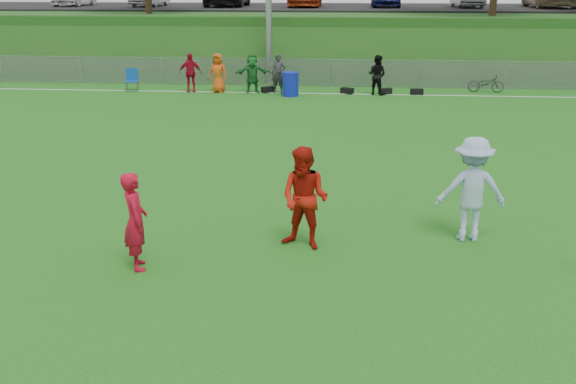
# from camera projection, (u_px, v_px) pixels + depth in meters

# --- Properties ---
(ground) EXTENTS (120.00, 120.00, 0.00)m
(ground) POSITION_uv_depth(u_px,v_px,m) (302.00, 271.00, 11.05)
(ground) COLOR #1D5912
(ground) RESTS_ON ground
(sideline_far) EXTENTS (60.00, 0.10, 0.01)m
(sideline_far) POSITION_uv_depth(u_px,v_px,m) (330.00, 94.00, 28.05)
(sideline_far) COLOR white
(sideline_far) RESTS_ON ground
(fence) EXTENTS (58.00, 0.06, 1.30)m
(fence) POSITION_uv_depth(u_px,v_px,m) (331.00, 73.00, 29.74)
(fence) COLOR gray
(fence) RESTS_ON ground
(berm) EXTENTS (120.00, 18.00, 3.00)m
(berm) POSITION_uv_depth(u_px,v_px,m) (336.00, 34.00, 39.86)
(berm) COLOR #1B5116
(berm) RESTS_ON ground
(parking_lot) EXTENTS (120.00, 12.00, 0.10)m
(parking_lot) POSITION_uv_depth(u_px,v_px,m) (337.00, 7.00, 41.26)
(parking_lot) COLOR black
(parking_lot) RESTS_ON berm
(spectator_row) EXTENTS (9.24, 0.95, 1.69)m
(spectator_row) POSITION_uv_depth(u_px,v_px,m) (265.00, 74.00, 28.03)
(spectator_row) COLOR #AB0B22
(spectator_row) RESTS_ON ground
(gear_bags) EXTENTS (7.10, 0.55, 0.26)m
(gear_bags) POSITION_uv_depth(u_px,v_px,m) (354.00, 91.00, 28.02)
(gear_bags) COLOR black
(gear_bags) RESTS_ON ground
(player_red_left) EXTENTS (0.63, 0.74, 1.73)m
(player_red_left) POSITION_uv_depth(u_px,v_px,m) (135.00, 221.00, 10.92)
(player_red_left) COLOR #BA0C25
(player_red_left) RESTS_ON ground
(player_red_center) EXTENTS (1.13, 1.01, 1.92)m
(player_red_center) POSITION_uv_depth(u_px,v_px,m) (305.00, 199.00, 11.74)
(player_red_center) COLOR #B0160C
(player_red_center) RESTS_ON ground
(player_blue) EXTENTS (1.33, 0.80, 2.02)m
(player_blue) POSITION_uv_depth(u_px,v_px,m) (472.00, 189.00, 12.09)
(player_blue) COLOR #A0BADF
(player_blue) RESTS_ON ground
(recycling_bin) EXTENTS (0.88, 0.88, 1.02)m
(recycling_bin) POSITION_uv_depth(u_px,v_px,m) (291.00, 84.00, 27.37)
(recycling_bin) COLOR #101FAE
(recycling_bin) RESTS_ON ground
(camp_chair) EXTENTS (0.66, 0.66, 0.99)m
(camp_chair) POSITION_uv_depth(u_px,v_px,m) (132.00, 85.00, 28.66)
(camp_chair) COLOR #0E479E
(camp_chair) RESTS_ON ground
(bicycle) EXTENTS (1.58, 0.69, 0.80)m
(bicycle) POSITION_uv_depth(u_px,v_px,m) (486.00, 83.00, 28.30)
(bicycle) COLOR #2B2B2D
(bicycle) RESTS_ON ground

